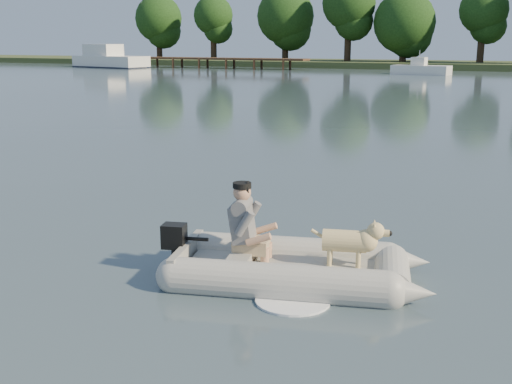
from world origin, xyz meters
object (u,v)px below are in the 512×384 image
at_px(dock, 221,63).
at_px(dog, 344,245).
at_px(cabin_cruiser, 110,56).
at_px(man, 244,220).
at_px(motorboat, 421,63).
at_px(dinghy, 295,238).

bearing_deg(dock, dog, -61.69).
height_order(dog, cabin_cruiser, cabin_cruiser).
relative_size(man, cabin_cruiser, 0.11).
height_order(cabin_cruiser, motorboat, cabin_cruiser).
bearing_deg(motorboat, cabin_cruiser, -173.59).
relative_size(cabin_cruiser, motorboat, 1.86).
xyz_separation_m(dinghy, cabin_cruiser, (-38.25, 48.48, 0.65)).
distance_m(dock, cabin_cruiser, 11.64).
bearing_deg(dinghy, dock, 104.74).
distance_m(man, dog, 1.22).
relative_size(dock, motorboat, 3.73).
bearing_deg(motorboat, dock, 177.68).
height_order(man, cabin_cruiser, cabin_cruiser).
xyz_separation_m(dock, man, (26.36, -51.36, 0.17)).
bearing_deg(cabin_cruiser, motorboat, 10.93).
xyz_separation_m(cabin_cruiser, motorboat, (31.52, -0.95, -0.25)).
bearing_deg(dinghy, cabin_cruiser, 115.27).
bearing_deg(dog, cabin_cruiser, 115.77).
height_order(dinghy, dog, dinghy).
height_order(dock, dog, dock).
bearing_deg(dinghy, motorboat, 85.06).
distance_m(man, motorboat, 48.02).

